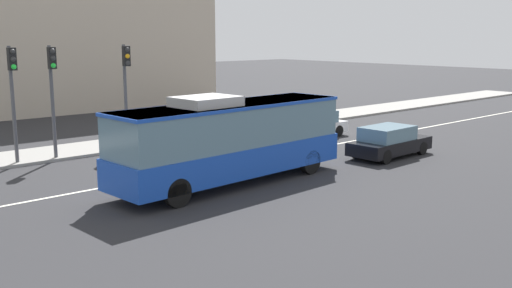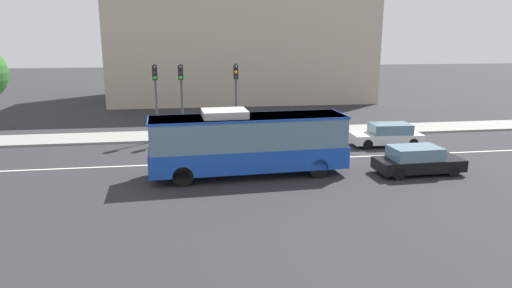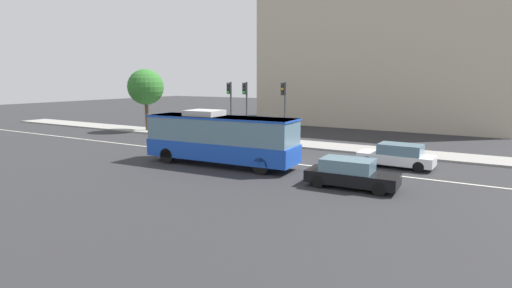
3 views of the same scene
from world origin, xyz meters
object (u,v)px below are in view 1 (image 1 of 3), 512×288
at_px(sedan_black, 389,142).
at_px(traffic_light_mid_block, 126,79).
at_px(traffic_light_far_corner, 52,83).
at_px(sedan_white, 310,125).
at_px(transit_bus, 230,137).
at_px(traffic_light_near_corner, 13,85).

distance_m(sedan_black, traffic_light_mid_block, 12.97).
xyz_separation_m(sedan_black, traffic_light_mid_block, (-8.41, 9.46, 2.84)).
bearing_deg(traffic_light_mid_block, traffic_light_far_corner, -85.16).
bearing_deg(sedan_white, traffic_light_mid_block, -16.83).
bearing_deg(sedan_black, transit_bus, 171.46).
bearing_deg(transit_bus, traffic_light_near_corner, 117.37).
distance_m(sedan_black, traffic_light_near_corner, 17.02).
relative_size(sedan_black, traffic_light_mid_block, 0.88).
height_order(traffic_light_mid_block, traffic_light_far_corner, same).
bearing_deg(transit_bus, sedan_black, -9.80).
height_order(transit_bus, traffic_light_mid_block, traffic_light_mid_block).
distance_m(sedan_white, traffic_light_mid_block, 10.48).
height_order(transit_bus, sedan_white, transit_bus).
relative_size(traffic_light_near_corner, traffic_light_far_corner, 1.00).
distance_m(transit_bus, sedan_black, 8.86).
distance_m(sedan_white, traffic_light_near_corner, 15.52).
distance_m(transit_bus, traffic_light_far_corner, 9.25).
bearing_deg(traffic_light_mid_block, transit_bus, 3.32).
xyz_separation_m(transit_bus, traffic_light_near_corner, (-5.01, 8.58, 1.75)).
bearing_deg(traffic_light_near_corner, traffic_light_mid_block, 88.09).
xyz_separation_m(sedan_white, traffic_light_mid_block, (-9.51, 3.36, 2.84)).
bearing_deg(traffic_light_mid_block, sedan_black, 47.14).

